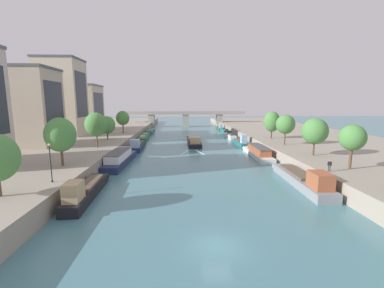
{
  "coord_description": "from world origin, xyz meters",
  "views": [
    {
      "loc": [
        -3.06,
        -19.67,
        11.87
      ],
      "look_at": [
        0.0,
        42.41,
        1.76
      ],
      "focal_mm": 24.04,
      "sensor_mm": 36.0,
      "label": 1
    }
  ],
  "objects_px": {
    "moored_boat_right_far": "(241,142)",
    "moored_boat_right_upstream": "(225,131)",
    "moored_boat_right_end": "(230,136)",
    "moored_boat_right_gap_after": "(303,179)",
    "tree_left_end_of_row": "(96,124)",
    "moored_boat_left_second": "(150,131)",
    "moored_boat_left_gap_after": "(86,191)",
    "moored_boat_right_downstream": "(220,128)",
    "tree_left_midway": "(107,125)",
    "tree_right_past_mid": "(315,131)",
    "moored_boat_left_near": "(144,137)",
    "bridge_far": "(186,117)",
    "person_on_quay": "(330,165)",
    "barge_midriver": "(194,141)",
    "moored_boat_left_end": "(120,158)",
    "tree_right_distant": "(286,124)",
    "tree_left_by_lamp": "(123,118)",
    "moored_boat_right_near": "(258,152)",
    "lamppost_left_bank": "(50,161)",
    "tree_left_nearest": "(60,135)",
    "moored_boat_left_midway": "(137,146)",
    "tree_right_far": "(353,138)",
    "tree_right_nearest": "(272,122)"
  },
  "relations": [
    {
      "from": "moored_boat_right_far",
      "to": "moored_boat_right_upstream",
      "type": "relative_size",
      "value": 1.0
    },
    {
      "from": "moored_boat_right_end",
      "to": "moored_boat_right_far",
      "type": "bearing_deg",
      "value": -88.64
    },
    {
      "from": "moored_boat_right_gap_after",
      "to": "tree_left_end_of_row",
      "type": "relative_size",
      "value": 2.27
    },
    {
      "from": "moored_boat_right_gap_after",
      "to": "moored_boat_left_second",
      "type": "bearing_deg",
      "value": 113.53
    },
    {
      "from": "moored_boat_left_gap_after",
      "to": "moored_boat_right_downstream",
      "type": "distance_m",
      "value": 85.47
    },
    {
      "from": "tree_left_midway",
      "to": "tree_right_past_mid",
      "type": "xyz_separation_m",
      "value": [
        42.79,
        -22.46,
        0.67
      ]
    },
    {
      "from": "moored_boat_right_gap_after",
      "to": "moored_boat_right_upstream",
      "type": "xyz_separation_m",
      "value": [
        0.16,
        64.68,
        -0.27
      ]
    },
    {
      "from": "moored_boat_left_near",
      "to": "bridge_far",
      "type": "xyz_separation_m",
      "value": [
        14.63,
        40.56,
        4.14
      ]
    },
    {
      "from": "person_on_quay",
      "to": "barge_midriver",
      "type": "bearing_deg",
      "value": 112.92
    },
    {
      "from": "moored_boat_left_end",
      "to": "tree_right_distant",
      "type": "distance_m",
      "value": 36.52
    },
    {
      "from": "moored_boat_left_near",
      "to": "tree_left_by_lamp",
      "type": "bearing_deg",
      "value": -159.48
    },
    {
      "from": "moored_boat_right_near",
      "to": "lamppost_left_bank",
      "type": "bearing_deg",
      "value": -143.38
    },
    {
      "from": "moored_boat_right_far",
      "to": "tree_left_by_lamp",
      "type": "height_order",
      "value": "tree_left_by_lamp"
    },
    {
      "from": "tree_left_nearest",
      "to": "lamppost_left_bank",
      "type": "xyz_separation_m",
      "value": [
        2.3,
        -8.1,
        -2.16
      ]
    },
    {
      "from": "moored_boat_right_near",
      "to": "tree_left_midway",
      "type": "bearing_deg",
      "value": 161.39
    },
    {
      "from": "moored_boat_left_midway",
      "to": "tree_right_far",
      "type": "height_order",
      "value": "tree_right_far"
    },
    {
      "from": "moored_boat_left_end",
      "to": "tree_left_end_of_row",
      "type": "bearing_deg",
      "value": 136.72
    },
    {
      "from": "barge_midriver",
      "to": "moored_boat_left_end",
      "type": "bearing_deg",
      "value": -123.62
    },
    {
      "from": "tree_left_by_lamp",
      "to": "tree_right_past_mid",
      "type": "xyz_separation_m",
      "value": [
        41.92,
        -37.3,
        -0.2
      ]
    },
    {
      "from": "moored_boat_right_upstream",
      "to": "moored_boat_right_downstream",
      "type": "bearing_deg",
      "value": 90.81
    },
    {
      "from": "tree_left_nearest",
      "to": "moored_boat_right_far",
      "type": "bearing_deg",
      "value": 42.66
    },
    {
      "from": "tree_left_midway",
      "to": "tree_left_by_lamp",
      "type": "height_order",
      "value": "tree_left_by_lamp"
    },
    {
      "from": "moored_boat_right_downstream",
      "to": "tree_right_far",
      "type": "xyz_separation_m",
      "value": [
        6.84,
        -76.76,
        6.1
      ]
    },
    {
      "from": "moored_boat_left_near",
      "to": "lamppost_left_bank",
      "type": "bearing_deg",
      "value": -94.04
    },
    {
      "from": "tree_right_far",
      "to": "moored_boat_left_second",
      "type": "bearing_deg",
      "value": 118.3
    },
    {
      "from": "moored_boat_left_end",
      "to": "person_on_quay",
      "type": "relative_size",
      "value": 10.34
    },
    {
      "from": "moored_boat_left_second",
      "to": "moored_boat_right_end",
      "type": "distance_m",
      "value": 32.92
    },
    {
      "from": "barge_midriver",
      "to": "moored_boat_left_near",
      "type": "bearing_deg",
      "value": 144.42
    },
    {
      "from": "moored_boat_right_end",
      "to": "moored_boat_left_near",
      "type": "bearing_deg",
      "value": -178.85
    },
    {
      "from": "moored_boat_right_near",
      "to": "tree_left_nearest",
      "type": "xyz_separation_m",
      "value": [
        -34.92,
        -16.15,
        6.09
      ]
    },
    {
      "from": "moored_boat_left_second",
      "to": "moored_boat_right_far",
      "type": "distance_m",
      "value": 41.92
    },
    {
      "from": "moored_boat_right_near",
      "to": "tree_right_past_mid",
      "type": "relative_size",
      "value": 2.42
    },
    {
      "from": "moored_boat_left_end",
      "to": "lamppost_left_bank",
      "type": "height_order",
      "value": "lamppost_left_bank"
    },
    {
      "from": "tree_right_nearest",
      "to": "moored_boat_right_gap_after",
      "type": "bearing_deg",
      "value": -102.05
    },
    {
      "from": "moored_boat_right_downstream",
      "to": "moored_boat_right_far",
      "type": "bearing_deg",
      "value": -90.53
    },
    {
      "from": "moored_boat_left_midway",
      "to": "tree_right_far",
      "type": "xyz_separation_m",
      "value": [
        35.25,
        -30.49,
        6.0
      ]
    },
    {
      "from": "moored_boat_left_gap_after",
      "to": "moored_boat_left_midway",
      "type": "bearing_deg",
      "value": 88.47
    },
    {
      "from": "moored_boat_left_gap_after",
      "to": "tree_right_far",
      "type": "height_order",
      "value": "tree_right_far"
    },
    {
      "from": "moored_boat_right_upstream",
      "to": "barge_midriver",
      "type": "bearing_deg",
      "value": -117.18
    },
    {
      "from": "moored_boat_right_near",
      "to": "bridge_far",
      "type": "bearing_deg",
      "value": 101.51
    },
    {
      "from": "moored_boat_right_gap_after",
      "to": "tree_left_by_lamp",
      "type": "bearing_deg",
      "value": 126.93
    },
    {
      "from": "moored_boat_right_far",
      "to": "person_on_quay",
      "type": "distance_m",
      "value": 37.45
    },
    {
      "from": "barge_midriver",
      "to": "moored_boat_right_near",
      "type": "bearing_deg",
      "value": -53.88
    },
    {
      "from": "moored_boat_left_near",
      "to": "tree_right_past_mid",
      "type": "height_order",
      "value": "tree_right_past_mid"
    },
    {
      "from": "tree_left_end_of_row",
      "to": "tree_left_by_lamp",
      "type": "xyz_separation_m",
      "value": [
        -0.27,
        26.98,
        -0.31
      ]
    },
    {
      "from": "barge_midriver",
      "to": "lamppost_left_bank",
      "type": "distance_m",
      "value": 46.71
    },
    {
      "from": "moored_boat_left_near",
      "to": "moored_boat_right_downstream",
      "type": "height_order",
      "value": "moored_boat_right_downstream"
    },
    {
      "from": "moored_boat_right_far",
      "to": "tree_right_far",
      "type": "distance_m",
      "value": 37.24
    },
    {
      "from": "moored_boat_left_end",
      "to": "moored_boat_right_near",
      "type": "xyz_separation_m",
      "value": [
        28.84,
        5.62,
        -0.12
      ]
    },
    {
      "from": "moored_boat_left_near",
      "to": "tree_left_midway",
      "type": "distance_m",
      "value": 19.34
    }
  ]
}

